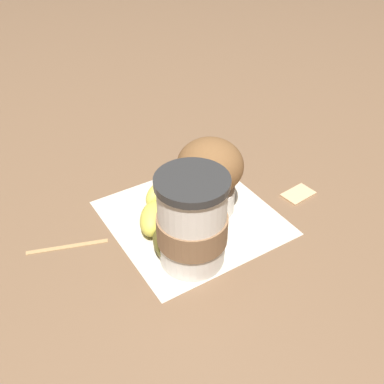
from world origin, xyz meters
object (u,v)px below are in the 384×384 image
Objects in this scene: muffin at (208,173)px; sugar_packet at (298,193)px; coffee_cup at (192,222)px; banana at (158,218)px.

muffin is 2.31× the size of sugar_packet.
coffee_cup is 0.23m from sugar_packet.
muffin is at bearing 61.22° from sugar_packet.
coffee_cup is 0.11m from muffin.
coffee_cup is at bearing 126.85° from muffin.
muffin is 0.79× the size of banana.
coffee_cup is at bearing 177.97° from banana.
muffin is (0.07, -0.09, 0.00)m from coffee_cup.
coffee_cup is 0.09m from banana.
coffee_cup is 0.89× the size of banana.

